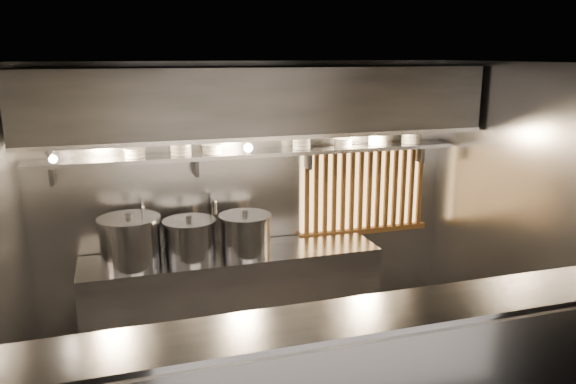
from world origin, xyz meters
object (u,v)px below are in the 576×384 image
pendant_bulb (248,148)px  stock_pot_left (190,239)px  heat_lamp (49,152)px  stock_pot_mid (130,241)px  stock_pot_right (245,234)px

pendant_bulb → stock_pot_left: size_ratio=0.28×
heat_lamp → pendant_bulb: (1.80, 0.35, -0.11)m
stock_pot_mid → stock_pot_right: stock_pot_mid is taller
pendant_bulb → stock_pot_right: size_ratio=0.26×
stock_pot_left → heat_lamp: bearing=-168.0°
stock_pot_left → stock_pot_right: bearing=-1.6°
pendant_bulb → stock_pot_mid: (-1.19, -0.11, -0.82)m
heat_lamp → stock_pot_right: heat_lamp is taller
heat_lamp → pendant_bulb: size_ratio=1.87×
heat_lamp → pendant_bulb: bearing=11.0°
stock_pot_left → pendant_bulb: bearing=9.1°
heat_lamp → stock_pot_right: (1.72, 0.23, -0.96)m
stock_pot_mid → stock_pot_right: 1.12m
pendant_bulb → stock_pot_mid: bearing=-174.8°
stock_pot_right → stock_pot_mid: bearing=179.6°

